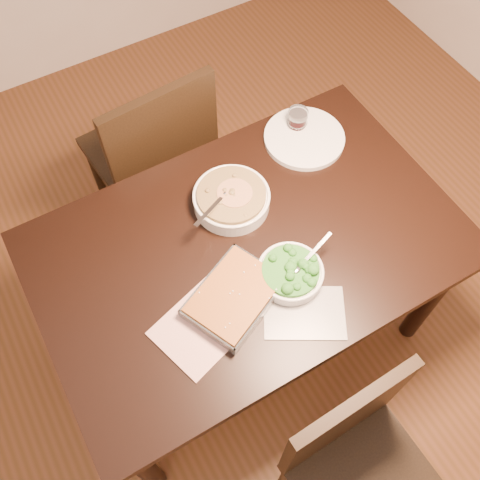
{
  "coord_description": "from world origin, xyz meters",
  "views": [
    {
      "loc": [
        -0.47,
        -0.75,
        2.27
      ],
      "look_at": [
        -0.03,
        0.0,
        0.8
      ],
      "focal_mm": 40.0,
      "sensor_mm": 36.0,
      "label": 1
    }
  ],
  "objects_px": {
    "chair_near": "(357,462)",
    "chair_far": "(155,153)",
    "table": "(249,258)",
    "dinner_plate": "(304,138)",
    "baking_dish": "(234,297)",
    "broccoli_bowl": "(290,273)",
    "wine_tumbler": "(298,119)",
    "stew_bowl": "(231,199)"
  },
  "relations": [
    {
      "from": "chair_near",
      "to": "chair_far",
      "type": "bearing_deg",
      "value": 89.36
    },
    {
      "from": "stew_bowl",
      "to": "chair_far",
      "type": "bearing_deg",
      "value": 99.32
    },
    {
      "from": "stew_bowl",
      "to": "chair_near",
      "type": "xyz_separation_m",
      "value": [
        -0.06,
        -0.88,
        -0.29
      ]
    },
    {
      "from": "dinner_plate",
      "to": "wine_tumbler",
      "type": "bearing_deg",
      "value": 83.43
    },
    {
      "from": "wine_tumbler",
      "to": "chair_near",
      "type": "height_order",
      "value": "chair_near"
    },
    {
      "from": "broccoli_bowl",
      "to": "chair_far",
      "type": "relative_size",
      "value": 0.24
    },
    {
      "from": "baking_dish",
      "to": "table",
      "type": "bearing_deg",
      "value": 22.44
    },
    {
      "from": "table",
      "to": "chair_far",
      "type": "xyz_separation_m",
      "value": [
        -0.06,
        0.67,
        -0.11
      ]
    },
    {
      "from": "broccoli_bowl",
      "to": "stew_bowl",
      "type": "bearing_deg",
      "value": 93.81
    },
    {
      "from": "baking_dish",
      "to": "dinner_plate",
      "type": "height_order",
      "value": "baking_dish"
    },
    {
      "from": "chair_far",
      "to": "dinner_plate",
      "type": "bearing_deg",
      "value": 135.06
    },
    {
      "from": "table",
      "to": "chair_near",
      "type": "relative_size",
      "value": 1.58
    },
    {
      "from": "dinner_plate",
      "to": "chair_far",
      "type": "distance_m",
      "value": 0.64
    },
    {
      "from": "broccoli_bowl",
      "to": "chair_far",
      "type": "xyz_separation_m",
      "value": [
        -0.11,
        0.84,
        -0.24
      ]
    },
    {
      "from": "table",
      "to": "chair_far",
      "type": "bearing_deg",
      "value": 94.8
    },
    {
      "from": "table",
      "to": "dinner_plate",
      "type": "relative_size",
      "value": 4.68
    },
    {
      "from": "stew_bowl",
      "to": "baking_dish",
      "type": "bearing_deg",
      "value": -118.06
    },
    {
      "from": "dinner_plate",
      "to": "chair_near",
      "type": "height_order",
      "value": "chair_near"
    },
    {
      "from": "stew_bowl",
      "to": "dinner_plate",
      "type": "xyz_separation_m",
      "value": [
        0.38,
        0.12,
        -0.03
      ]
    },
    {
      "from": "wine_tumbler",
      "to": "baking_dish",
      "type": "bearing_deg",
      "value": -137.95
    },
    {
      "from": "broccoli_bowl",
      "to": "baking_dish",
      "type": "height_order",
      "value": "broccoli_bowl"
    },
    {
      "from": "table",
      "to": "broccoli_bowl",
      "type": "relative_size",
      "value": 5.9
    },
    {
      "from": "stew_bowl",
      "to": "chair_near",
      "type": "height_order",
      "value": "chair_near"
    },
    {
      "from": "table",
      "to": "wine_tumbler",
      "type": "distance_m",
      "value": 0.56
    },
    {
      "from": "wine_tumbler",
      "to": "chair_far",
      "type": "height_order",
      "value": "chair_far"
    },
    {
      "from": "stew_bowl",
      "to": "baking_dish",
      "type": "xyz_separation_m",
      "value": [
        -0.17,
        -0.32,
        -0.01
      ]
    },
    {
      "from": "table",
      "to": "baking_dish",
      "type": "xyz_separation_m",
      "value": [
        -0.14,
        -0.15,
        0.12
      ]
    },
    {
      "from": "baking_dish",
      "to": "chair_near",
      "type": "xyz_separation_m",
      "value": [
        0.11,
        -0.57,
        -0.28
      ]
    },
    {
      "from": "chair_near",
      "to": "chair_far",
      "type": "xyz_separation_m",
      "value": [
        -0.03,
        1.39,
        0.05
      ]
    },
    {
      "from": "wine_tumbler",
      "to": "chair_near",
      "type": "xyz_separation_m",
      "value": [
        -0.44,
        -1.06,
        -0.3
      ]
    },
    {
      "from": "wine_tumbler",
      "to": "chair_near",
      "type": "distance_m",
      "value": 1.19
    },
    {
      "from": "wine_tumbler",
      "to": "chair_far",
      "type": "relative_size",
      "value": 0.09
    },
    {
      "from": "table",
      "to": "stew_bowl",
      "type": "bearing_deg",
      "value": 80.73
    },
    {
      "from": "dinner_plate",
      "to": "stew_bowl",
      "type": "bearing_deg",
      "value": -162.42
    },
    {
      "from": "dinner_plate",
      "to": "chair_near",
      "type": "bearing_deg",
      "value": -113.35
    },
    {
      "from": "wine_tumbler",
      "to": "chair_near",
      "type": "bearing_deg",
      "value": -112.44
    },
    {
      "from": "table",
      "to": "stew_bowl",
      "type": "xyz_separation_m",
      "value": [
        0.03,
        0.16,
        0.13
      ]
    },
    {
      "from": "baking_dish",
      "to": "chair_near",
      "type": "distance_m",
      "value": 0.64
    },
    {
      "from": "wine_tumbler",
      "to": "chair_far",
      "type": "bearing_deg",
      "value": 145.1
    },
    {
      "from": "broccoli_bowl",
      "to": "chair_far",
      "type": "bearing_deg",
      "value": 97.15
    },
    {
      "from": "wine_tumbler",
      "to": "stew_bowl",
      "type": "bearing_deg",
      "value": -154.63
    },
    {
      "from": "table",
      "to": "broccoli_bowl",
      "type": "bearing_deg",
      "value": -73.82
    }
  ]
}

